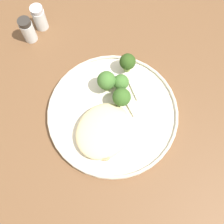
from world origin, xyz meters
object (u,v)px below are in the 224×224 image
at_px(broccoli_floret_small_sprig, 128,62).
at_px(salt_shaker, 39,18).
at_px(seared_scallop_center_golden, 101,125).
at_px(dinner_plate, 112,114).
at_px(seared_scallop_on_noodles, 105,154).
at_px(broccoli_floret_center_pile, 106,81).
at_px(seared_scallop_rear_pale, 121,118).
at_px(broccoli_floret_front_edge, 121,82).
at_px(pepper_shaker, 28,30).
at_px(broccoli_floret_rear_charred, 122,97).
at_px(seared_scallop_tilted_round, 101,134).

bearing_deg(broccoli_floret_small_sprig, salt_shaker, -87.59).
bearing_deg(seared_scallop_center_golden, dinner_plate, 175.53).
xyz_separation_m(seared_scallop_on_noodles, broccoli_floret_small_sprig, (-0.20, -0.07, 0.02)).
height_order(dinner_plate, seared_scallop_on_noodles, seared_scallop_on_noodles).
relative_size(seared_scallop_center_golden, broccoli_floret_center_pile, 0.41).
bearing_deg(salt_shaker, seared_scallop_on_noodles, 60.03).
xyz_separation_m(seared_scallop_rear_pale, broccoli_floret_small_sprig, (-0.11, -0.06, 0.02)).
xyz_separation_m(broccoli_floret_front_edge, salt_shaker, (-0.04, -0.27, -0.01)).
bearing_deg(broccoli_floret_center_pile, pepper_shaker, -92.90).
bearing_deg(broccoli_floret_front_edge, dinner_plate, 16.46).
height_order(seared_scallop_rear_pale, broccoli_floret_rear_charred, broccoli_floret_rear_charred).
height_order(broccoli_floret_rear_charred, broccoli_floret_small_sprig, broccoli_floret_rear_charred).
bearing_deg(salt_shaker, dinner_plate, 70.38).
relative_size(salt_shaker, pepper_shaker, 1.00).
distance_m(broccoli_floret_rear_charred, salt_shaker, 0.30).
distance_m(seared_scallop_tilted_round, pepper_shaker, 0.31).
xyz_separation_m(seared_scallop_on_noodles, broccoli_floret_center_pile, (-0.13, -0.09, 0.02)).
relative_size(seared_scallop_rear_pale, seared_scallop_on_noodles, 0.97).
height_order(seared_scallop_rear_pale, broccoli_floret_front_edge, broccoli_floret_front_edge).
xyz_separation_m(seared_scallop_on_noodles, pepper_shaker, (-0.14, -0.32, 0.01)).
bearing_deg(salt_shaker, seared_scallop_center_golden, 63.58).
bearing_deg(broccoli_floret_small_sprig, broccoli_floret_rear_charred, 24.58).
bearing_deg(salt_shaker, broccoli_floret_small_sprig, 92.41).
bearing_deg(broccoli_floret_center_pile, dinner_plate, 44.91).
bearing_deg(seared_scallop_rear_pale, salt_shaker, -108.16).
relative_size(broccoli_floret_center_pile, broccoli_floret_front_edge, 1.20).
distance_m(seared_scallop_rear_pale, salt_shaker, 0.32).
bearing_deg(broccoli_floret_rear_charred, broccoli_floret_front_edge, -144.85).
relative_size(seared_scallop_tilted_round, broccoli_floret_small_sprig, 0.55).
height_order(broccoli_floret_front_edge, pepper_shaker, pepper_shaker).
distance_m(seared_scallop_on_noodles, broccoli_floret_small_sprig, 0.21).
xyz_separation_m(seared_scallop_tilted_round, seared_scallop_center_golden, (-0.02, -0.01, -0.00)).
relative_size(broccoli_floret_center_pile, broccoli_floret_small_sprig, 1.10).
bearing_deg(dinner_plate, seared_scallop_rear_pale, 90.25).
bearing_deg(pepper_shaker, seared_scallop_center_golden, 71.22).
bearing_deg(dinner_plate, broccoli_floret_center_pile, -135.09).
height_order(seared_scallop_on_noodles, broccoli_floret_rear_charred, broccoli_floret_rear_charred).
relative_size(dinner_plate, seared_scallop_on_noodles, 11.46).
height_order(seared_scallop_center_golden, broccoli_floret_front_edge, broccoli_floret_front_edge).
distance_m(seared_scallop_rear_pale, broccoli_floret_front_edge, 0.08).
relative_size(seared_scallop_tilted_round, broccoli_floret_center_pile, 0.50).
bearing_deg(seared_scallop_center_golden, broccoli_floret_small_sprig, -168.59).
bearing_deg(broccoli_floret_small_sprig, seared_scallop_rear_pale, 27.32).
xyz_separation_m(seared_scallop_center_golden, broccoli_floret_front_edge, (-0.10, -0.02, 0.02)).
distance_m(dinner_plate, broccoli_floret_rear_charred, 0.05).
bearing_deg(broccoli_floret_center_pile, seared_scallop_on_noodles, 33.10).
bearing_deg(pepper_shaker, broccoli_floret_center_pile, 87.10).
bearing_deg(broccoli_floret_front_edge, seared_scallop_on_noodles, 21.64).
distance_m(seared_scallop_rear_pale, broccoli_floret_center_pile, 0.09).
xyz_separation_m(broccoli_floret_front_edge, pepper_shaker, (0.01, -0.27, -0.01)).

